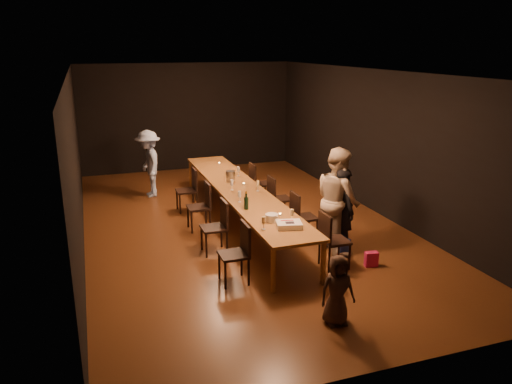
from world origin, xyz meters
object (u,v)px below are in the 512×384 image
object	(u,v)px
chair_right_1	(304,217)
chair_left_2	(199,207)
child	(337,290)
ice_bucket	(230,176)
birthday_cake	(289,225)
champagne_bottle	(246,200)
woman_tan	(338,200)
chair_right_3	(261,183)
plate_stack	(272,218)
table	(240,191)
chair_left_3	(186,190)
chair_left_1	(214,227)
chair_right_0	(335,240)
woman_birthday	(343,210)
chair_right_2	(280,198)
chair_left_0	(234,254)
man_blue	(149,164)

from	to	relation	value
chair_right_1	chair_left_2	distance (m)	2.08
child	ice_bucket	world-z (taller)	ice_bucket
birthday_cake	champagne_bottle	world-z (taller)	champagne_bottle
woman_tan	chair_right_3	bearing A→B (deg)	8.13
child	champagne_bottle	world-z (taller)	champagne_bottle
woman_tan	plate_stack	distance (m)	1.33
table	chair_left_3	world-z (taller)	chair_left_3
child	plate_stack	distance (m)	2.00
chair_left_1	birthday_cake	size ratio (longest dim) A/B	2.08
table	chair_right_0	distance (m)	2.56
ice_bucket	plate_stack	bearing A→B (deg)	-91.24
table	birthday_cake	size ratio (longest dim) A/B	13.42
chair_right_0	woman_birthday	world-z (taller)	woman_birthday
chair_right_3	woman_tan	world-z (taller)	woman_tan
chair_left_1	child	size ratio (longest dim) A/B	0.98
table	chair_right_2	world-z (taller)	chair_right_2
woman_birthday	plate_stack	xyz separation A→B (m)	(-1.35, -0.12, 0.06)
chair_left_3	chair_left_0	bearing A→B (deg)	-180.00
chair_left_0	chair_left_2	bearing A→B (deg)	0.00
chair_right_1	champagne_bottle	world-z (taller)	champagne_bottle
table	chair_left_1	size ratio (longest dim) A/B	6.45
chair_right_1	ice_bucket	bearing A→B (deg)	-154.41
man_blue	chair_right_1	bearing A→B (deg)	27.73
table	chair_right_1	distance (m)	1.49
woman_birthday	chair_left_2	bearing A→B (deg)	46.65
birthday_cake	chair_left_1	bearing A→B (deg)	142.61
chair_left_1	birthday_cake	distance (m)	1.49
chair_right_0	woman_tan	distance (m)	0.87
chair_left_0	chair_right_1	bearing A→B (deg)	-54.78
chair_left_1	man_blue	distance (m)	3.85
chair_left_0	ice_bucket	size ratio (longest dim) A/B	4.38
chair_right_0	man_blue	world-z (taller)	man_blue
plate_stack	ice_bucket	xyz separation A→B (m)	(0.06, 2.60, 0.05)
woman_birthday	man_blue	size ratio (longest dim) A/B	0.95
man_blue	champagne_bottle	bearing A→B (deg)	13.41
chair_left_2	woman_tan	world-z (taller)	woman_tan
chair_right_0	chair_left_2	bearing A→B (deg)	-144.69
birthday_cake	plate_stack	distance (m)	0.38
woman_tan	champagne_bottle	bearing A→B (deg)	72.56
chair_left_3	ice_bucket	size ratio (longest dim) A/B	4.38
table	woman_birthday	world-z (taller)	woman_birthday
chair_left_1	woman_birthday	distance (m)	2.24
chair_right_2	child	distance (m)	4.02
chair_left_1	chair_left_2	world-z (taller)	same
table	woman_tan	size ratio (longest dim) A/B	3.28
chair_left_0	woman_tan	world-z (taller)	woman_tan
chair_left_0	plate_stack	world-z (taller)	chair_left_0
chair_left_0	man_blue	xyz separation A→B (m)	(-0.60, 4.99, 0.33)
chair_left_1	chair_right_1	bearing A→B (deg)	-90.00
chair_left_2	woman_tan	distance (m)	2.75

